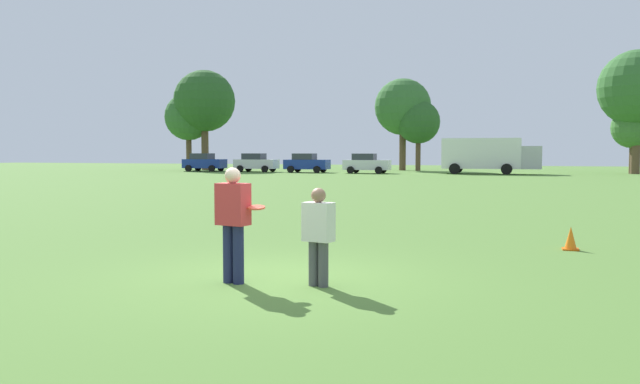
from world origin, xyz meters
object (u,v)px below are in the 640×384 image
Objects in this scene: parked_car_mid_right at (366,163)px; traffic_cone at (571,239)px; player_defender at (318,232)px; parked_car_near_left at (204,162)px; player_thrower at (233,218)px; box_truck at (489,154)px; parked_car_center at (306,163)px; parked_car_mid_left at (256,163)px; frisbee at (256,207)px.

traffic_cone is at bearing -71.43° from parked_car_mid_right.
parked_car_near_left is (-27.48, 48.34, 0.10)m from player_defender.
traffic_cone is 45.04m from parked_car_mid_right.
traffic_cone is 0.11× the size of parked_car_near_left.
player_thrower is 49.48m from box_truck.
parked_car_center is at bearing -175.73° from box_truck.
parked_car_mid_left is at bearing 120.57° from traffic_cone.
box_truck is at bearing 94.61° from traffic_cone.
parked_car_mid_left is (5.68, -0.02, 0.00)m from parked_car_near_left.
traffic_cone is 0.11× the size of parked_car_mid_right.
parked_car_near_left reaches higher than traffic_cone.
parked_car_center is at bearing -3.27° from parked_car_mid_left.
player_defender is at bearing -77.57° from parked_car_mid_right.
parked_car_mid_right is at bearing -3.89° from parked_car_mid_left.
player_thrower is at bearing -61.66° from parked_car_near_left.
traffic_cone is at bearing -85.39° from box_truck.
parked_car_near_left reaches higher than player_defender.
parked_car_mid_right is 0.49× the size of box_truck.
parked_car_near_left is 1.00× the size of parked_car_mid_right.
parked_car_mid_right is at bearing -2.66° from parked_car_near_left.
player_thrower is at bearing -135.71° from traffic_cone.
frisbee is 52.76m from parked_car_mid_left.
parked_car_mid_left is 22.13m from box_truck.
parked_car_center is at bearing 175.56° from parked_car_mid_right.
parked_car_center is (-20.31, 43.15, 0.69)m from traffic_cone.
parked_car_near_left is (-26.54, 48.48, -0.24)m from frisbee.
parked_car_mid_left is 1.00× the size of parked_car_mid_right.
parked_car_near_left is (-31.35, 43.48, 0.69)m from traffic_cone.
player_defender is at bearing -60.38° from parked_car_near_left.
parked_car_near_left and parked_car_mid_right have the same top height.
box_truck is (27.77, 0.92, 0.83)m from parked_car_near_left.
parked_car_near_left reaches higher than frisbee.
player_defender is 1.01m from frisbee.
parked_car_mid_left and parked_car_mid_right have the same top height.
parked_car_mid_right reaches higher than player_thrower.
box_truck is at bearing 89.66° from player_defender.
parked_car_center is (-15.51, 48.15, -0.24)m from frisbee.
parked_car_mid_left is (-25.67, 43.46, 0.69)m from traffic_cone.
box_truck is (1.59, 49.45, 0.75)m from player_thrower.
parked_car_mid_left is (-20.50, 48.50, -0.07)m from player_thrower.
player_thrower is 48.61m from parked_car_mid_right.
frisbee is 55.27m from parked_car_near_left.
parked_car_near_left reaches higher than player_thrower.
parked_car_mid_left is (-20.86, 48.46, -0.24)m from frisbee.
player_defender is at bearing 7.98° from player_thrower.
parked_car_mid_left is 11.35m from parked_car_mid_right.
frisbee is at bearing -61.30° from parked_car_near_left.
frisbee is at bearing -171.50° from player_defender.
parked_car_mid_right is (5.97, -0.46, 0.00)m from parked_car_center.
frisbee is at bearing -72.15° from parked_car_center.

